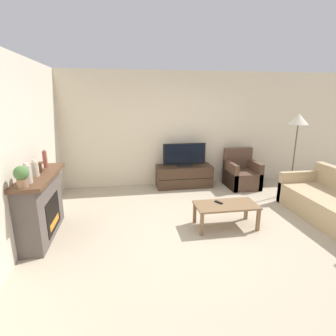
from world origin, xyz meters
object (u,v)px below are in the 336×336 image
object	(u,v)px
mantel_vase_centre_left	(35,169)
armchair	(241,175)
fireplace	(41,205)
tv_stand	(184,176)
potted_plant	(21,175)
floor_lamp	(298,123)
mantel_vase_left	(27,174)
mantel_vase_right	(45,159)
tv	(184,156)
coffee_table	(226,207)
mantel_clock	(40,167)
remote	(219,202)

from	to	relation	value
mantel_vase_centre_left	armchair	distance (m)	4.50
fireplace	tv_stand	bearing A→B (deg)	36.29
potted_plant	floor_lamp	bearing A→B (deg)	18.72
mantel_vase_left	potted_plant	xyz separation A→B (m)	(0.00, -0.17, 0.03)
potted_plant	floor_lamp	xyz separation A→B (m)	(4.88, 1.65, 0.42)
floor_lamp	mantel_vase_right	bearing A→B (deg)	-172.44
fireplace	tv_stand	xyz separation A→B (m)	(2.67, 1.96, -0.25)
tv	coffee_table	xyz separation A→B (m)	(0.22, -2.13, -0.42)
mantel_vase_left	tv	size ratio (longest dim) A/B	0.28
mantel_clock	remote	xyz separation A→B (m)	(2.78, -0.23, -0.66)
fireplace	mantel_vase_centre_left	bearing A→B (deg)	-80.95
mantel_vase_right	mantel_vase_centre_left	bearing A→B (deg)	-90.00
tv_stand	remote	size ratio (longest dim) A/B	8.83
coffee_table	floor_lamp	xyz separation A→B (m)	(2.00, 1.23, 1.23)
mantel_vase_left	tv	world-z (taller)	mantel_vase_left
tv	armchair	world-z (taller)	tv
mantel_vase_left	mantel_vase_right	world-z (taller)	mantel_vase_right
fireplace	armchair	xyz separation A→B (m)	(4.03, 1.74, -0.22)
mantel_vase_left	remote	xyz separation A→B (m)	(2.78, 0.32, -0.72)
tv_stand	remote	xyz separation A→B (m)	(0.12, -2.06, 0.15)
mantel_vase_centre_left	mantel_vase_right	xyz separation A→B (m)	(0.00, 0.52, 0.02)
mantel_vase_left	mantel_vase_centre_left	xyz separation A→B (m)	(0.00, 0.31, -0.02)
mantel_vase_left	mantel_vase_right	distance (m)	0.83
mantel_vase_left	coffee_table	size ratio (longest dim) A/B	0.28
mantel_vase_right	potted_plant	size ratio (longest dim) A/B	1.03
mantel_vase_left	coffee_table	distance (m)	2.99
fireplace	mantel_vase_right	size ratio (longest dim) A/B	4.83
tv	coffee_table	world-z (taller)	tv
fireplace	mantel_vase_left	bearing A→B (deg)	-87.72
armchair	mantel_clock	bearing A→B (deg)	-158.26
mantel_vase_centre_left	remote	size ratio (longest dim) A/B	1.64
potted_plant	floor_lamp	distance (m)	5.17
mantel_vase_left	mantel_vase_right	xyz separation A→B (m)	(0.00, 0.83, 0.01)
armchair	coffee_table	xyz separation A→B (m)	(-1.14, -1.91, 0.06)
coffee_table	mantel_clock	bearing A→B (deg)	173.86
mantel_vase_left	armchair	size ratio (longest dim) A/B	0.31
mantel_vase_centre_left	mantel_clock	distance (m)	0.25
mantel_vase_centre_left	coffee_table	bearing A→B (deg)	-1.33
coffee_table	floor_lamp	distance (m)	2.65
mantel_vase_right	potted_plant	world-z (taller)	mantel_vase_right
mantel_vase_centre_left	coffee_table	size ratio (longest dim) A/B	0.24
fireplace	remote	distance (m)	2.80
tv	armchair	xyz separation A→B (m)	(1.36, -0.22, -0.48)
tv	mantel_vase_left	bearing A→B (deg)	-138.17
tv	coffee_table	distance (m)	2.18
armchair	potted_plant	bearing A→B (deg)	-149.89
mantel_clock	coffee_table	distance (m)	2.98
mantel_vase_centre_left	remote	bearing A→B (deg)	0.17
fireplace	mantel_clock	size ratio (longest dim) A/B	9.25
mantel_clock	remote	world-z (taller)	mantel_clock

